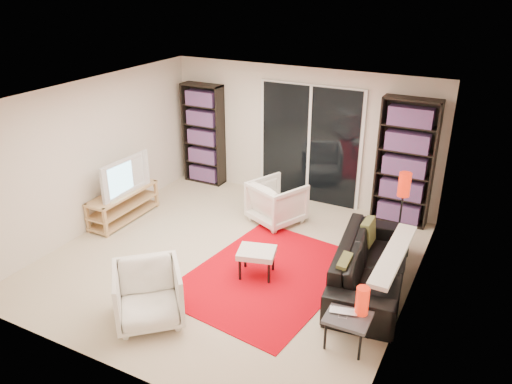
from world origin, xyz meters
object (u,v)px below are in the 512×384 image
(armchair_back, at_px, (277,202))
(ottoman, at_px, (257,254))
(bookshelf_right, at_px, (405,163))
(bookshelf_left, at_px, (204,134))
(tv_stand, at_px, (124,205))
(sofa, at_px, (371,265))
(floor_lamp, at_px, (403,194))
(armchair_front, at_px, (148,295))
(side_table, at_px, (349,318))

(armchair_back, distance_m, ottoman, 1.66)
(armchair_back, bearing_deg, bookshelf_right, -128.37)
(ottoman, bearing_deg, bookshelf_left, 134.14)
(tv_stand, xyz_separation_m, sofa, (4.25, -0.03, 0.06))
(sofa, height_order, ottoman, sofa)
(bookshelf_left, bearing_deg, floor_lamp, -14.56)
(tv_stand, bearing_deg, sofa, -0.36)
(tv_stand, distance_m, armchair_front, 2.87)
(bookshelf_right, height_order, floor_lamp, bookshelf_right)
(tv_stand, relative_size, armchair_back, 1.72)
(bookshelf_right, height_order, tv_stand, bookshelf_right)
(bookshelf_right, xyz_separation_m, armchair_front, (-2.06, -4.01, -0.69))
(armchair_back, xyz_separation_m, ottoman, (0.45, -1.60, -0.02))
(bookshelf_right, distance_m, floor_lamp, 1.08)
(bookshelf_right, xyz_separation_m, floor_lamp, (0.21, -1.05, -0.08))
(sofa, relative_size, armchair_front, 2.76)
(ottoman, bearing_deg, tv_stand, 169.72)
(floor_lamp, bearing_deg, bookshelf_left, 165.44)
(armchair_back, bearing_deg, bookshelf_left, -1.35)
(bookshelf_left, xyz_separation_m, side_table, (4.03, -3.32, -0.62))
(sofa, bearing_deg, floor_lamp, -13.68)
(bookshelf_left, bearing_deg, bookshelf_right, -0.00)
(bookshelf_right, distance_m, ottoman, 2.99)
(bookshelf_left, xyz_separation_m, floor_lamp, (4.06, -1.05, -0.01))
(tv_stand, relative_size, armchair_front, 1.71)
(tv_stand, distance_m, armchair_back, 2.59)
(armchair_front, bearing_deg, sofa, -0.06)
(tv_stand, distance_m, sofa, 4.25)
(bookshelf_right, bearing_deg, floor_lamp, -78.82)
(tv_stand, height_order, floor_lamp, floor_lamp)
(bookshelf_left, relative_size, tv_stand, 1.43)
(tv_stand, height_order, ottoman, tv_stand)
(armchair_front, height_order, side_table, armchair_front)
(bookshelf_left, bearing_deg, side_table, -39.54)
(ottoman, relative_size, side_table, 1.19)
(bookshelf_right, distance_m, armchair_front, 4.56)
(bookshelf_right, height_order, ottoman, bookshelf_right)
(tv_stand, bearing_deg, floor_lamp, 12.87)
(armchair_front, bearing_deg, bookshelf_right, 20.87)
(bookshelf_right, bearing_deg, ottoman, -118.09)
(bookshelf_right, bearing_deg, armchair_front, -117.25)
(tv_stand, bearing_deg, side_table, -16.34)
(sofa, bearing_deg, armchair_front, 124.60)
(tv_stand, bearing_deg, armchair_back, 25.04)
(bookshelf_left, xyz_separation_m, armchair_back, (2.03, -0.96, -0.61))
(bookshelf_left, bearing_deg, ottoman, -45.86)
(ottoman, bearing_deg, bookshelf_right, 61.91)
(ottoman, xyz_separation_m, side_table, (1.54, -0.77, 0.01))
(ottoman, distance_m, side_table, 1.72)
(tv_stand, xyz_separation_m, side_table, (4.34, -1.27, 0.09))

